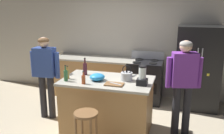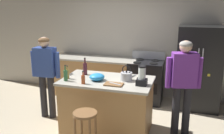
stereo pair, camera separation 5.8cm
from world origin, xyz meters
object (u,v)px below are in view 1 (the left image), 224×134
object	(u,v)px
bottle_olive_oil	(66,75)
mixing_bowl	(97,77)
refrigerator	(198,68)
bar_stool	(86,122)
tea_kettle	(127,76)
cutting_board	(114,84)
person_by_sink_right	(183,79)
blender_appliance	(142,77)
person_by_island_left	(45,70)
bottle_wine	(85,69)
bottle_cooking_sauce	(83,79)
kitchen_island	(107,105)
bottle_vinegar	(68,74)
stove_range	(145,81)
chef_knife	(115,84)

from	to	relation	value
bottle_olive_oil	mixing_bowl	bearing A→B (deg)	19.69
refrigerator	bar_stool	world-z (taller)	refrigerator
tea_kettle	cutting_board	bearing A→B (deg)	-116.21
person_by_sink_right	blender_appliance	bearing A→B (deg)	-155.34
bar_stool	tea_kettle	bearing A→B (deg)	63.70
person_by_island_left	bottle_wine	size ratio (longest dim) A/B	5.10
blender_appliance	bottle_cooking_sauce	distance (m)	0.96
kitchen_island	bottle_vinegar	world-z (taller)	bottle_vinegar
refrigerator	mixing_bowl	distance (m)	2.33
bottle_wine	mixing_bowl	xyz separation A→B (m)	(0.33, -0.26, -0.06)
stove_range	person_by_sink_right	size ratio (longest dim) A/B	0.68
stove_range	chef_knife	size ratio (longest dim) A/B	5.10
refrigerator	cutting_board	size ratio (longest dim) A/B	5.91
blender_appliance	mixing_bowl	xyz separation A→B (m)	(-0.78, 0.03, -0.08)
person_by_sink_right	refrigerator	bearing A→B (deg)	77.60
bottle_wine	cutting_board	size ratio (longest dim) A/B	1.05
kitchen_island	cutting_board	size ratio (longest dim) A/B	5.21
bottle_olive_oil	tea_kettle	size ratio (longest dim) A/B	1.00
blender_appliance	cutting_board	world-z (taller)	blender_appliance
person_by_sink_right	person_by_island_left	bearing A→B (deg)	-179.18
chef_knife	bottle_vinegar	bearing A→B (deg)	-165.39
bar_stool	chef_knife	bearing A→B (deg)	62.03
bottle_cooking_sauce	chef_knife	distance (m)	0.53
person_by_sink_right	chef_knife	xyz separation A→B (m)	(-1.06, -0.42, -0.04)
stove_range	blender_appliance	world-z (taller)	blender_appliance
stove_range	mixing_bowl	xyz separation A→B (m)	(-0.60, -1.60, 0.52)
bottle_cooking_sauce	tea_kettle	size ratio (longest dim) A/B	0.78
kitchen_island	chef_knife	size ratio (longest dim) A/B	7.11
person_by_island_left	chef_knife	world-z (taller)	person_by_island_left
tea_kettle	bottle_wine	bearing A→B (deg)	171.12
refrigerator	bottle_cooking_sauce	xyz separation A→B (m)	(-1.86, -1.82, 0.13)
stove_range	bar_stool	distance (m)	2.38
kitchen_island	tea_kettle	world-z (taller)	tea_kettle
bottle_wine	bottle_cooking_sauce	bearing A→B (deg)	-70.94
blender_appliance	bottle_vinegar	size ratio (longest dim) A/B	1.35
bottle_olive_oil	stove_range	bearing A→B (deg)	58.35
kitchen_island	bottle_wine	bearing A→B (deg)	159.25
tea_kettle	bottle_olive_oil	bearing A→B (deg)	-162.33
person_by_island_left	mixing_bowl	size ratio (longest dim) A/B	6.21
refrigerator	person_by_island_left	size ratio (longest dim) A/B	1.10
refrigerator	person_by_island_left	xyz separation A→B (m)	(-2.84, -1.35, 0.09)
bottle_cooking_sauce	bar_stool	bearing A→B (deg)	-65.04
bottle_olive_oil	mixing_bowl	distance (m)	0.53
stove_range	mixing_bowl	distance (m)	1.79
bottle_wine	person_by_sink_right	bearing A→B (deg)	0.02
person_by_island_left	bar_stool	xyz separation A→B (m)	(1.20, -0.94, -0.46)
kitchen_island	blender_appliance	xyz separation A→B (m)	(0.62, -0.11, 0.60)
refrigerator	bar_stool	bearing A→B (deg)	-125.62
cutting_board	stove_range	bearing A→B (deg)	81.76
bottle_cooking_sauce	tea_kettle	bearing A→B (deg)	30.57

